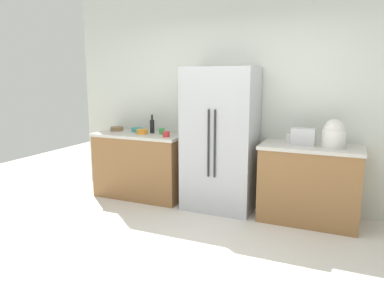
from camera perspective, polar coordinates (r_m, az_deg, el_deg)
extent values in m
plane|color=beige|center=(3.53, -2.40, -18.19)|extent=(9.86, 9.86, 0.00)
cube|color=silver|center=(4.88, 7.37, 8.05)|extent=(4.93, 0.10, 2.99)
cube|color=olive|center=(5.24, -7.97, -3.50)|extent=(1.27, 0.60, 0.87)
cube|color=beige|center=(5.15, -8.10, 1.45)|extent=(1.30, 0.63, 0.04)
cube|color=olive|center=(4.52, 17.97, -6.19)|extent=(1.12, 0.60, 0.87)
cube|color=beige|center=(4.41, 18.30, -0.48)|extent=(1.15, 0.63, 0.04)
cube|color=#B2B5BA|center=(4.63, 4.47, 0.70)|extent=(0.89, 0.60, 1.82)
cylinder|color=#262628|center=(4.35, 2.60, 0.09)|extent=(0.02, 0.02, 0.82)
cylinder|color=#262628|center=(4.32, 3.59, 0.01)|extent=(0.02, 0.02, 0.82)
cube|color=silver|center=(4.38, 17.12, 1.10)|extent=(0.27, 0.15, 0.20)
cylinder|color=silver|center=(4.33, 21.42, 0.79)|extent=(0.25, 0.25, 0.21)
sphere|color=silver|center=(4.32, 21.51, 2.15)|extent=(0.23, 0.23, 0.23)
cylinder|color=black|center=(5.14, -6.30, 2.76)|extent=(0.06, 0.06, 0.19)
cylinder|color=black|center=(5.13, -6.32, 4.12)|extent=(0.03, 0.03, 0.06)
cylinder|color=#333338|center=(5.12, -6.33, 4.54)|extent=(0.03, 0.03, 0.02)
cylinder|color=green|center=(5.03, -4.78, 2.03)|extent=(0.08, 0.08, 0.08)
cylinder|color=red|center=(4.80, -4.08, 1.56)|extent=(0.09, 0.09, 0.07)
cylinder|color=white|center=(4.56, 15.13, 0.94)|extent=(0.09, 0.09, 0.10)
cylinder|color=brown|center=(5.46, -11.76, 2.38)|extent=(0.19, 0.19, 0.06)
cylinder|color=teal|center=(5.32, -8.62, 2.24)|extent=(0.17, 0.17, 0.05)
cylinder|color=orange|center=(5.09, -7.86, 1.96)|extent=(0.15, 0.15, 0.06)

